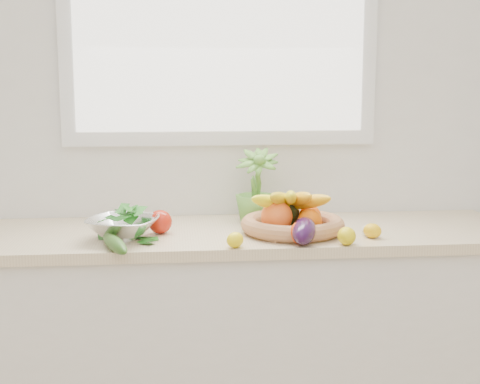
{
  "coord_description": "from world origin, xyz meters",
  "views": [
    {
      "loc": [
        -0.2,
        -0.55,
        1.46
      ],
      "look_at": [
        0.05,
        1.93,
        1.05
      ],
      "focal_mm": 50.0,
      "sensor_mm": 36.0,
      "label": 1
    }
  ],
  "objects": [
    {
      "name": "lemon_c",
      "position": [
        0.52,
        1.76,
        0.93
      ],
      "size": [
        0.09,
        0.09,
        0.05
      ],
      "primitive_type": "ellipsoid",
      "rotation": [
        0.0,
        0.0,
        0.84
      ],
      "color": "yellow",
      "rests_on": "countertop"
    },
    {
      "name": "lemon_b",
      "position": [
        0.01,
        1.67,
        0.93
      ],
      "size": [
        0.08,
        0.09,
        0.05
      ],
      "primitive_type": "ellipsoid",
      "rotation": [
        0.0,
        0.0,
        -0.64
      ],
      "color": "yellow",
      "rests_on": "countertop"
    },
    {
      "name": "fruit_basket",
      "position": [
        0.24,
        1.87,
        0.95
      ],
      "size": [
        0.45,
        0.45,
        0.19
      ],
      "color": "#B58150",
      "rests_on": "countertop"
    },
    {
      "name": "orange_loose",
      "position": [
        0.24,
        1.7,
        0.94
      ],
      "size": [
        0.1,
        0.1,
        0.08
      ],
      "primitive_type": "sphere",
      "rotation": [
        0.0,
        0.0,
        -0.29
      ],
      "color": "#EB3D07",
      "rests_on": "countertop"
    },
    {
      "name": "ginger",
      "position": [
        0.19,
        1.77,
        0.92
      ],
      "size": [
        0.12,
        0.11,
        0.04
      ],
      "primitive_type": "cube",
      "rotation": [
        0.0,
        0.0,
        0.66
      ],
      "color": "tan",
      "rests_on": "countertop"
    },
    {
      "name": "counter_cabinet",
      "position": [
        0.0,
        1.95,
        0.43
      ],
      "size": [
        2.2,
        0.58,
        0.86
      ],
      "primitive_type": "cube",
      "color": "silver",
      "rests_on": "ground"
    },
    {
      "name": "garlic_a",
      "position": [
        0.18,
        1.89,
        0.92
      ],
      "size": [
        0.07,
        0.07,
        0.05
      ],
      "primitive_type": "ellipsoid",
      "rotation": [
        0.0,
        0.0,
        -0.35
      ],
      "color": "silver",
      "rests_on": "countertop"
    },
    {
      "name": "window_pane",
      "position": [
        0.0,
        2.21,
        1.75
      ],
      "size": [
        1.18,
        0.01,
        0.98
      ],
      "primitive_type": "cube",
      "color": "white",
      "rests_on": "window_frame"
    },
    {
      "name": "eggplant",
      "position": [
        0.26,
        1.71,
        0.94
      ],
      "size": [
        0.14,
        0.24,
        0.09
      ],
      "primitive_type": "ellipsoid",
      "rotation": [
        0.0,
        0.0,
        -0.29
      ],
      "color": "#2C0F37",
      "rests_on": "countertop"
    },
    {
      "name": "countertop",
      "position": [
        0.0,
        1.95,
        0.88
      ],
      "size": [
        2.24,
        0.62,
        0.04
      ],
      "primitive_type": "cube",
      "color": "beige",
      "rests_on": "counter_cabinet"
    },
    {
      "name": "garlic_c",
      "position": [
        0.51,
        1.8,
        0.92
      ],
      "size": [
        0.05,
        0.05,
        0.04
      ],
      "primitive_type": "ellipsoid",
      "rotation": [
        0.0,
        0.0,
        0.11
      ],
      "color": "silver",
      "rests_on": "countertop"
    },
    {
      "name": "cucumber",
      "position": [
        -0.4,
        1.67,
        0.92
      ],
      "size": [
        0.13,
        0.27,
        0.05
      ],
      "primitive_type": "ellipsoid",
      "rotation": [
        0.0,
        0.0,
        0.33
      ],
      "color": "#2A5619",
      "rests_on": "countertop"
    },
    {
      "name": "apple",
      "position": [
        -0.25,
        1.91,
        0.94
      ],
      "size": [
        0.1,
        0.1,
        0.09
      ],
      "primitive_type": "sphere",
      "rotation": [
        0.0,
        0.0,
        0.18
      ],
      "color": "red",
      "rests_on": "countertop"
    },
    {
      "name": "window_frame",
      "position": [
        0.0,
        2.23,
        1.75
      ],
      "size": [
        1.3,
        0.03,
        1.1
      ],
      "primitive_type": "cube",
      "color": "white",
      "rests_on": "back_wall"
    },
    {
      "name": "back_wall",
      "position": [
        0.0,
        2.25,
        1.35
      ],
      "size": [
        4.5,
        0.02,
        2.7
      ],
      "primitive_type": "cube",
      "color": "white",
      "rests_on": "ground"
    },
    {
      "name": "lemon_a",
      "position": [
        0.4,
        1.67,
        0.93
      ],
      "size": [
        0.06,
        0.08,
        0.06
      ],
      "primitive_type": "ellipsoid",
      "rotation": [
        0.0,
        0.0,
        -0.01
      ],
      "color": "yellow",
      "rests_on": "countertop"
    },
    {
      "name": "potted_herb",
      "position": [
        0.13,
        2.09,
        1.04
      ],
      "size": [
        0.21,
        0.21,
        0.31
      ],
      "primitive_type": "imported",
      "rotation": [
        0.0,
        0.0,
        -0.23
      ],
      "color": "#5C9A38",
      "rests_on": "countertop"
    },
    {
      "name": "radish",
      "position": [
        -0.38,
        1.67,
        0.92
      ],
      "size": [
        0.04,
        0.04,
        0.03
      ],
      "primitive_type": "sphere",
      "rotation": [
        0.0,
        0.0,
        0.22
      ],
      "color": "red",
      "rests_on": "countertop"
    },
    {
      "name": "garlic_b",
      "position": [
        0.21,
        1.95,
        0.92
      ],
      "size": [
        0.07,
        0.07,
        0.05
      ],
      "primitive_type": "ellipsoid",
      "rotation": [
        0.0,
        0.0,
        -0.42
      ],
      "color": "beige",
      "rests_on": "countertop"
    },
    {
      "name": "colander_with_spinach",
      "position": [
        -0.38,
        1.82,
        0.96
      ],
      "size": [
        0.31,
        0.31,
        0.13
      ],
      "color": "silver",
      "rests_on": "countertop"
    }
  ]
}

